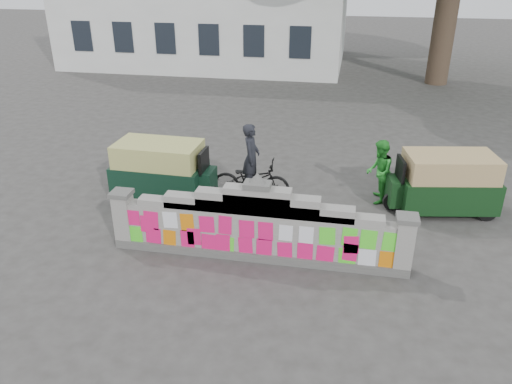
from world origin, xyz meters
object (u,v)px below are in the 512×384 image
Objects in this scene: pedestrian at (379,172)px; cyclist_bike at (251,180)px; rickshaw_left at (162,170)px; cyclist_rider at (251,166)px; rickshaw_right at (445,182)px.

cyclist_bike is at bearing -79.66° from pedestrian.
cyclist_bike is 2.39m from rickshaw_left.
pedestrian is at bearing -84.03° from cyclist_bike.
cyclist_rider is (0.00, 0.00, 0.38)m from cyclist_bike.
rickshaw_left is at bearing -5.28° from rickshaw_right.
cyclist_bike is 3.37m from pedestrian.
rickshaw_left is at bearing -78.88° from pedestrian.
rickshaw_left is 0.99× the size of rickshaw_right.
rickshaw_right is at bearing 85.02° from pedestrian.
rickshaw_right reaches higher than cyclist_bike.
pedestrian is at bearing -17.82° from rickshaw_right.
rickshaw_right is at bearing 6.12° from rickshaw_left.
rickshaw_right is (7.29, 0.59, -0.01)m from rickshaw_left.
rickshaw_right is (4.95, 0.21, 0.25)m from cyclist_bike.
cyclist_bike is at bearing 88.57° from cyclist_rider.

